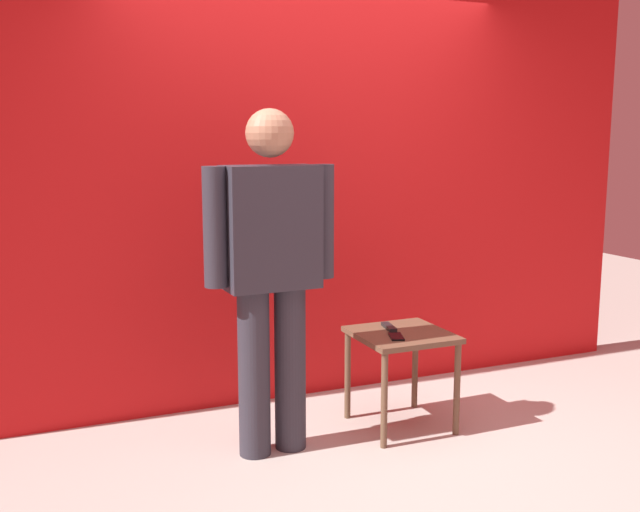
# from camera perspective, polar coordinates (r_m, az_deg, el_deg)

# --- Properties ---
(ground_plane) EXTENTS (12.00, 12.00, 0.00)m
(ground_plane) POSITION_cam_1_polar(r_m,az_deg,el_deg) (3.83, 6.45, -16.06)
(ground_plane) COLOR #B7B2A8
(back_wall_red) EXTENTS (4.74, 0.12, 3.37)m
(back_wall_red) POSITION_cam_1_polar(r_m,az_deg,el_deg) (4.56, -0.86, 9.92)
(back_wall_red) COLOR red
(back_wall_red) RESTS_ON ground_plane
(standing_person) EXTENTS (0.70, 0.26, 1.77)m
(standing_person) POSITION_cam_1_polar(r_m,az_deg,el_deg) (3.70, -3.84, -0.71)
(standing_person) COLOR #2D2D38
(standing_person) RESTS_ON ground_plane
(side_table) EXTENTS (0.51, 0.51, 0.55)m
(side_table) POSITION_cam_1_polar(r_m,az_deg,el_deg) (4.16, 6.37, -7.07)
(side_table) COLOR brown
(side_table) RESTS_ON ground_plane
(cell_phone) EXTENTS (0.11, 0.16, 0.01)m
(cell_phone) POSITION_cam_1_polar(r_m,az_deg,el_deg) (4.03, 5.97, -6.28)
(cell_phone) COLOR black
(cell_phone) RESTS_ON side_table
(tv_remote) EXTENTS (0.07, 0.18, 0.02)m
(tv_remote) POSITION_cam_1_polar(r_m,az_deg,el_deg) (4.20, 5.41, -5.53)
(tv_remote) COLOR black
(tv_remote) RESTS_ON side_table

